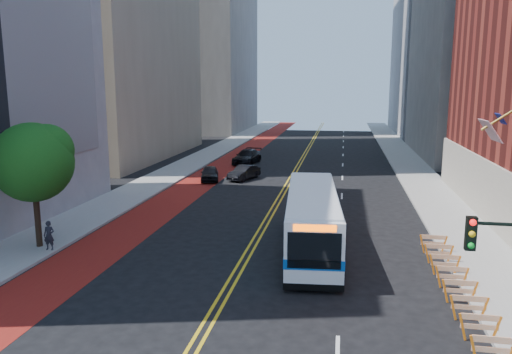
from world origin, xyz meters
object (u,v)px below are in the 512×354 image
at_px(car_a, 210,173).
at_px(pedestrian, 49,235).
at_px(transit_bus, 312,219).
at_px(car_b, 244,173).
at_px(street_tree, 34,159).
at_px(traffic_signal, 511,272).
at_px(car_c, 247,157).

xyz_separation_m(car_a, pedestrian, (-3.06, -20.99, 0.26)).
distance_m(transit_bus, car_b, 20.64).
height_order(transit_bus, car_a, transit_bus).
height_order(street_tree, traffic_signal, street_tree).
bearing_deg(transit_bus, car_b, 107.07).
xyz_separation_m(traffic_signal, transit_bus, (-6.16, 11.96, -2.03)).
bearing_deg(car_a, car_c, 67.91).
bearing_deg(street_tree, transit_bus, 9.42).
height_order(car_c, pedestrian, pedestrian).
relative_size(street_tree, transit_bus, 0.56).
bearing_deg(transit_bus, car_a, 115.90).
bearing_deg(transit_bus, pedestrian, -172.44).
height_order(car_b, pedestrian, pedestrian).
bearing_deg(car_b, transit_bus, -48.75).
xyz_separation_m(car_b, pedestrian, (-6.09, -22.09, 0.27)).
bearing_deg(car_a, pedestrian, -112.40).
relative_size(car_b, car_c, 0.74).
relative_size(street_tree, car_c, 1.25).
bearing_deg(traffic_signal, transit_bus, 117.25).
relative_size(car_b, pedestrian, 2.56).
xyz_separation_m(street_tree, car_a, (3.91, 20.49, -4.24)).
distance_m(car_b, car_c, 9.58).
height_order(transit_bus, pedestrian, transit_bus).
distance_m(transit_bus, car_c, 30.06).
bearing_deg(pedestrian, transit_bus, 5.80).
height_order(street_tree, car_a, street_tree).
distance_m(traffic_signal, car_b, 34.17).
bearing_deg(car_c, traffic_signal, -61.77).
xyz_separation_m(traffic_signal, pedestrian, (-19.81, 9.05, -2.79)).
relative_size(traffic_signal, car_a, 1.28).
bearing_deg(street_tree, traffic_signal, -24.82).
bearing_deg(transit_bus, street_tree, -175.03).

